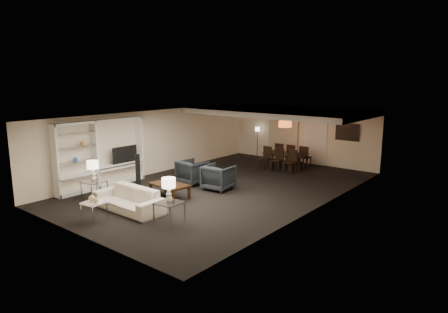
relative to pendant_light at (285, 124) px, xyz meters
name	(u,v)px	position (x,y,z in m)	size (l,w,h in m)	color
floor	(224,188)	(-0.30, -3.50, -1.92)	(11.00, 11.00, 0.00)	black
ceiling	(224,115)	(-0.30, -3.50, 0.58)	(7.00, 11.00, 0.02)	silver
wall_back	(302,135)	(-0.30, 2.00, -0.67)	(7.00, 0.02, 2.50)	beige
wall_front	(77,185)	(-0.30, -9.00, -0.67)	(7.00, 0.02, 2.50)	beige
wall_left	(155,142)	(-3.80, -3.50, -0.67)	(0.02, 11.00, 2.50)	beige
wall_right	(319,166)	(3.20, -3.50, -0.67)	(0.02, 11.00, 2.50)	beige
ceiling_soffit	(279,112)	(-0.30, 0.00, 0.48)	(7.00, 4.00, 0.20)	silver
curtains	(283,134)	(-1.20, 1.92, -0.72)	(1.50, 0.12, 2.40)	beige
door	(316,141)	(0.40, 1.97, -0.87)	(0.90, 0.05, 2.10)	silver
painting	(347,132)	(1.80, 1.96, -0.37)	(0.95, 0.04, 0.65)	#142D38
media_unit	(101,154)	(-3.61, -6.10, -0.74)	(0.38, 3.40, 2.35)	white
pendant_light	(285,124)	(0.00, 0.00, 0.00)	(0.52, 0.52, 0.24)	#D8591E
sofa	(128,199)	(-0.91, -7.09, -1.59)	(2.28, 0.89, 0.67)	beige
coffee_table	(170,191)	(-0.91, -5.49, -1.70)	(1.25, 0.73, 0.45)	black
armchair_left	(193,172)	(-1.51, -3.79, -1.50)	(0.90, 0.93, 0.85)	black
armchair_right	(218,177)	(-0.31, -3.79, -1.50)	(0.90, 0.93, 0.85)	black
side_table_left	(94,190)	(-2.61, -7.09, -1.63)	(0.63, 0.63, 0.58)	white
side_table_right	(169,213)	(0.79, -7.09, -1.63)	(0.63, 0.63, 0.58)	white
table_lamp_left	(93,171)	(-2.61, -7.09, -1.01)	(0.35, 0.35, 0.65)	beige
table_lamp_right	(169,190)	(0.79, -7.09, -1.01)	(0.35, 0.35, 0.65)	beige
marble_table	(95,211)	(-0.91, -8.19, -1.66)	(0.52, 0.52, 0.52)	white
gold_gourd_a	(92,198)	(-1.01, -8.19, -1.32)	(0.17, 0.17, 0.17)	tan
gold_gourd_b	(96,200)	(-0.81, -8.19, -1.33)	(0.15, 0.15, 0.15)	tan
television	(123,154)	(-3.58, -5.22, -0.88)	(0.13, 1.02, 0.59)	black
vase_blue	(75,159)	(-3.61, -7.07, -0.77)	(0.17, 0.17, 0.18)	#2746AC
vase_amber	(82,143)	(-3.61, -6.78, -0.28)	(0.16, 0.16, 0.17)	#B5803C
floor_speaker	(138,170)	(-2.89, -5.13, -1.36)	(0.12, 0.12, 1.11)	black
dining_table	(285,161)	(-0.24, 0.51, -1.61)	(1.77, 0.99, 0.62)	black
chair_nl	(265,158)	(-0.84, -0.14, -1.46)	(0.43, 0.43, 0.92)	black
chair_nm	(277,160)	(-0.24, -0.14, -1.46)	(0.43, 0.43, 0.92)	black
chair_nr	(290,162)	(0.36, -0.14, -1.46)	(0.43, 0.43, 0.92)	black
chair_fl	(281,153)	(-0.84, 1.16, -1.46)	(0.43, 0.43, 0.92)	black
chair_fm	(293,155)	(-0.24, 1.16, -1.46)	(0.43, 0.43, 0.92)	black
chair_fr	(305,157)	(0.36, 1.16, -1.46)	(0.43, 0.43, 0.92)	black
floor_lamp	(257,142)	(-2.49, 1.70, -1.20)	(0.21, 0.21, 1.44)	black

